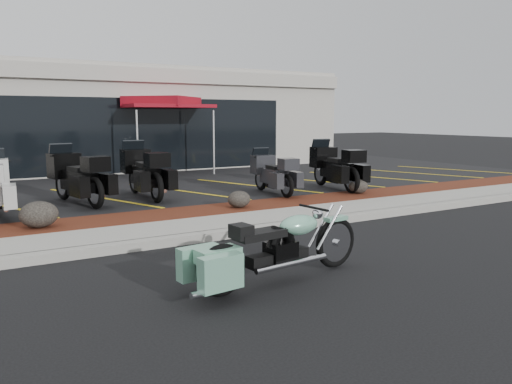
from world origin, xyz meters
TOP-DOWN VIEW (x-y plane):
  - ground at (0.00, 0.00)m, footprint 90.00×90.00m
  - curb at (0.00, 0.90)m, footprint 24.00×0.25m
  - sidewalk at (0.00, 1.60)m, footprint 24.00×1.20m
  - mulch_bed at (0.00, 2.80)m, footprint 24.00×1.20m
  - upper_lot at (0.00, 8.20)m, footprint 26.00×9.60m
  - dealership_building at (0.00, 14.47)m, footprint 18.00×8.16m
  - boulder_left at (-3.95, 2.70)m, footprint 0.68×0.56m
  - boulder_mid at (0.13, 2.68)m, footprint 0.52×0.44m
  - boulder_right at (3.80, 2.93)m, footprint 0.53×0.44m
  - hero_cruiser at (-0.53, -1.49)m, footprint 2.80×1.01m
  - touring_black_front at (-3.05, 5.77)m, footprint 1.43×2.50m
  - touring_black_mid at (-1.25, 5.94)m, footprint 0.93×2.41m
  - touring_grey at (1.90, 4.74)m, footprint 0.92×2.07m
  - touring_black_rear at (3.93, 4.73)m, footprint 1.25×2.45m
  - traffic_cone at (-0.33, 8.12)m, footprint 0.37×0.37m
  - popup_canopy at (1.10, 10.27)m, footprint 3.00×3.00m

SIDE VIEW (x-z plane):
  - ground at x=0.00m, z-range 0.00..0.00m
  - curb at x=0.00m, z-range 0.00..0.15m
  - sidewalk at x=0.00m, z-range 0.00..0.15m
  - upper_lot at x=0.00m, z-range 0.00..0.15m
  - mulch_bed at x=0.00m, z-range 0.00..0.16m
  - boulder_mid at x=0.13m, z-range 0.16..0.53m
  - boulder_right at x=3.80m, z-range 0.16..0.54m
  - traffic_cone at x=-0.33m, z-range 0.15..0.57m
  - boulder_left at x=-3.95m, z-range 0.16..0.64m
  - hero_cruiser at x=-0.53m, z-range 0.00..0.96m
  - touring_grey at x=1.90m, z-range 0.15..1.32m
  - touring_black_rear at x=3.93m, z-range 0.15..1.51m
  - touring_black_front at x=-3.05m, z-range 0.15..1.52m
  - touring_black_mid at x=-1.25m, z-range 0.15..1.55m
  - dealership_building at x=0.00m, z-range 0.01..4.01m
  - popup_canopy at x=1.10m, z-range 1.25..3.94m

